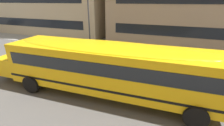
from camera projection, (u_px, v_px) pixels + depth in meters
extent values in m
plane|color=#54514F|center=(112.00, 81.00, 10.21)|extent=(400.00, 400.00, 0.00)
cube|color=gray|center=(136.00, 49.00, 16.69)|extent=(120.00, 3.00, 0.01)
cube|color=silver|center=(112.00, 81.00, 10.21)|extent=(110.00, 0.16, 0.01)
cube|color=yellow|center=(109.00, 67.00, 8.26)|extent=(11.14, 2.91, 2.21)
cube|color=yellow|center=(19.00, 63.00, 10.32)|extent=(1.68, 2.17, 1.11)
cube|color=black|center=(11.00, 67.00, 10.69)|extent=(0.29, 2.52, 0.36)
cube|color=black|center=(109.00, 60.00, 8.11)|extent=(10.48, 2.93, 0.64)
cube|color=black|center=(109.00, 78.00, 8.50)|extent=(11.16, 2.94, 0.12)
ellipsoid|color=yellow|center=(108.00, 47.00, 7.84)|extent=(10.69, 2.69, 0.36)
cylinder|color=red|center=(67.00, 54.00, 10.60)|extent=(0.46, 0.46, 0.03)
cylinder|color=black|center=(31.00, 84.00, 8.80)|extent=(1.01, 0.32, 1.01)
cylinder|color=black|center=(59.00, 67.00, 11.01)|extent=(1.01, 0.32, 1.01)
cylinder|color=black|center=(196.00, 117.00, 6.34)|extent=(1.01, 0.32, 1.01)
cylinder|color=black|center=(188.00, 87.00, 8.55)|extent=(1.01, 0.32, 1.01)
cylinder|color=#38383D|center=(89.00, 17.00, 16.55)|extent=(0.14, 0.14, 6.50)
cube|color=black|center=(31.00, 23.00, 22.38)|extent=(17.05, 0.04, 1.10)
cube|color=black|center=(178.00, 32.00, 16.00)|extent=(13.57, 0.04, 1.10)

